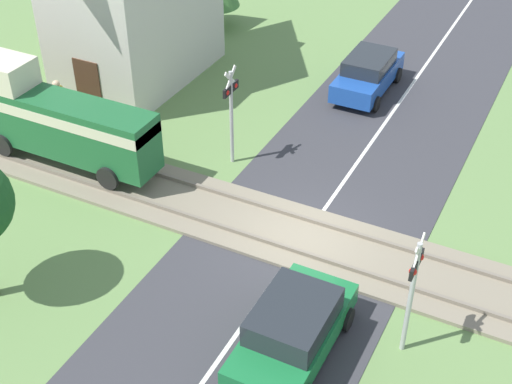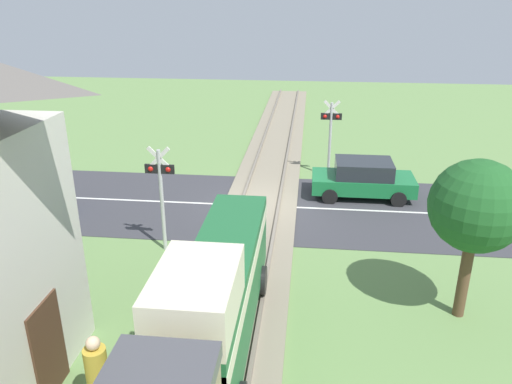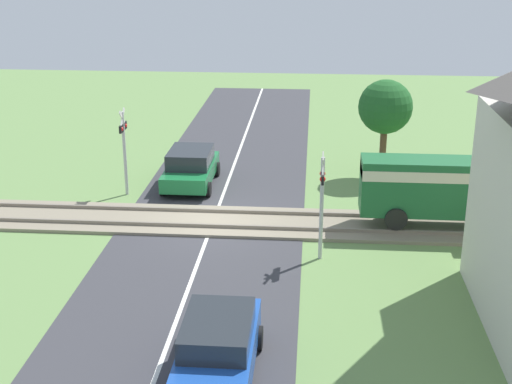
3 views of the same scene
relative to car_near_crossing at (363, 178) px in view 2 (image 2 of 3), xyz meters
The scene contains 9 objects.
ground_plane 4.28m from the car_near_crossing, 19.99° to the left, with size 60.00×60.00×0.00m, color #66894C.
road_surface 4.28m from the car_near_crossing, 19.99° to the left, with size 48.00×6.40×0.02m.
track_bed 4.27m from the car_near_crossing, 19.99° to the left, with size 2.80×48.00×0.24m.
car_near_crossing is the anchor object (origin of this frame).
car_far_side 13.64m from the car_near_crossing, 12.19° to the left, with size 4.04×1.82×1.53m.
crossing_signal_west_approach 3.00m from the car_near_crossing, 61.12° to the right, with size 0.90×0.18×3.42m.
crossing_signal_east_approach 8.55m from the car_near_crossing, 38.14° to the left, with size 0.90×0.18×3.42m.
pedestrian_by_station 13.29m from the car_near_crossing, 63.08° to the left, with size 0.43×0.43×1.75m.
tree_roadside_hedge 8.30m from the car_near_crossing, 102.68° to the left, with size 2.22×2.22×4.12m.
Camera 2 is at (-1.76, 17.54, 7.61)m, focal length 35.00 mm.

